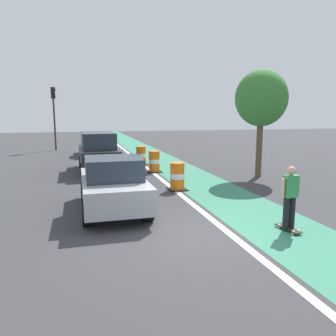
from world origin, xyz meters
The scene contains 12 objects.
ground_plane centered at (0.00, 0.00, 0.00)m, with size 100.00×100.00×0.00m, color #38383A.
bike_lane_strip centered at (2.40, 12.00, 0.00)m, with size 2.50×80.00×0.01m, color #387F60.
lane_divider_stripe centered at (0.90, 12.00, 0.01)m, with size 0.20×80.00×0.01m, color silver.
skateboarder_on_lane centered at (2.46, -0.32, 0.91)m, with size 0.57×0.82×1.69m.
parked_sedan_nearest centered at (-1.72, 2.62, 0.83)m, with size 1.94×4.11×1.70m.
parked_suv_second centered at (-1.75, 10.06, 1.04)m, with size 2.01×4.64×2.04m.
parked_sedan_third centered at (-1.64, 17.38, 0.83)m, with size 1.99×4.14×1.70m.
traffic_barrel_front centered at (1.02, 4.89, 0.53)m, with size 0.73×0.73×1.09m.
traffic_barrel_mid centered at (1.03, 9.12, 0.53)m, with size 0.73×0.73×1.09m.
traffic_barrel_back centered at (0.81, 11.75, 0.53)m, with size 0.73×0.73×1.09m.
traffic_light_corner centered at (-4.59, 21.40, 3.50)m, with size 0.41×0.32×5.10m.
street_tree_sidewalk centered at (5.53, 6.53, 3.67)m, with size 2.40×2.40×5.00m.
Camera 1 is at (-2.64, -7.41, 2.99)m, focal length 35.40 mm.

